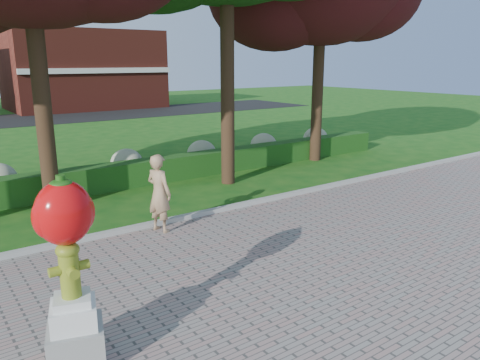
# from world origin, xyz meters

# --- Properties ---
(ground) EXTENTS (100.00, 100.00, 0.00)m
(ground) POSITION_xyz_m (0.00, 0.00, 0.00)
(ground) COLOR #145114
(ground) RESTS_ON ground
(curb) EXTENTS (40.00, 0.18, 0.15)m
(curb) POSITION_xyz_m (0.00, 3.00, 0.07)
(curb) COLOR #ADADA5
(curb) RESTS_ON ground
(lawn_hedge) EXTENTS (24.00, 0.70, 0.80)m
(lawn_hedge) POSITION_xyz_m (0.00, 7.00, 0.40)
(lawn_hedge) COLOR #1C4814
(lawn_hedge) RESTS_ON ground
(hydrangea_row) EXTENTS (20.10, 1.10, 0.99)m
(hydrangea_row) POSITION_xyz_m (0.57, 8.00, 0.55)
(hydrangea_row) COLOR #9FA37C
(hydrangea_row) RESTS_ON ground
(building_right) EXTENTS (12.00, 8.00, 6.40)m
(building_right) POSITION_xyz_m (8.00, 34.00, 3.20)
(building_right) COLOR maroon
(building_right) RESTS_ON ground
(hydrant_sculpture) EXTENTS (0.88, 0.88, 2.59)m
(hydrant_sculpture) POSITION_xyz_m (-3.57, -1.33, 1.41)
(hydrant_sculpture) COLOR gray
(hydrant_sculpture) RESTS_ON walkway
(woman) EXTENTS (0.64, 0.78, 1.85)m
(woman) POSITION_xyz_m (-0.41, 2.60, 0.97)
(woman) COLOR tan
(woman) RESTS_ON walkway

